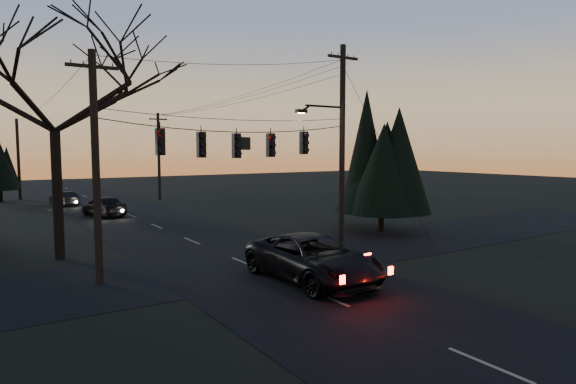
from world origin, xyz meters
TOP-DOWN VIEW (x-y plane):
  - ground_plane at (0.00, 0.00)m, footprint 160.00×160.00m
  - main_road at (0.00, 20.00)m, footprint 8.00×120.00m
  - cross_road at (0.00, 10.00)m, footprint 60.00×7.00m
  - utility_pole_right at (5.50, 10.00)m, footprint 5.00×0.30m
  - utility_pole_left at (-6.00, 10.00)m, footprint 1.80×0.30m
  - utility_pole_far_r at (5.50, 38.00)m, footprint 1.80×0.30m
  - utility_pole_far_l at (-6.00, 46.00)m, footprint 0.30×0.30m
  - span_signal_assembly at (-0.24, 10.00)m, footprint 11.50×0.44m
  - bare_tree_left at (-6.61, 15.31)m, footprint 8.97×8.97m
  - evergreen_right at (10.89, 12.76)m, footprint 4.87×4.87m
  - suv_near at (0.80, 5.97)m, footprint 2.92×6.19m
  - sedan_oncoming_a at (-1.78, 28.76)m, footprint 2.67×4.90m
  - sedan_oncoming_b at (-3.20, 37.62)m, footprint 2.14×4.03m

SIDE VIEW (x-z plane):
  - ground_plane at x=0.00m, z-range 0.00..0.00m
  - utility_pole_right at x=5.50m, z-range -5.00..5.00m
  - utility_pole_left at x=-6.00m, z-range -4.25..4.25m
  - utility_pole_far_r at x=5.50m, z-range -4.25..4.25m
  - utility_pole_far_l at x=-6.00m, z-range -4.00..4.00m
  - cross_road at x=0.00m, z-range 0.00..0.02m
  - main_road at x=0.00m, z-range 0.00..0.02m
  - sedan_oncoming_b at x=-3.20m, z-range 0.00..1.26m
  - sedan_oncoming_a at x=-1.78m, z-range 0.00..1.58m
  - suv_near at x=0.80m, z-range 0.00..1.71m
  - evergreen_right at x=10.89m, z-range 0.60..8.05m
  - span_signal_assembly at x=-0.24m, z-range 4.37..6.02m
  - bare_tree_left at x=-6.61m, z-range 2.30..13.84m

